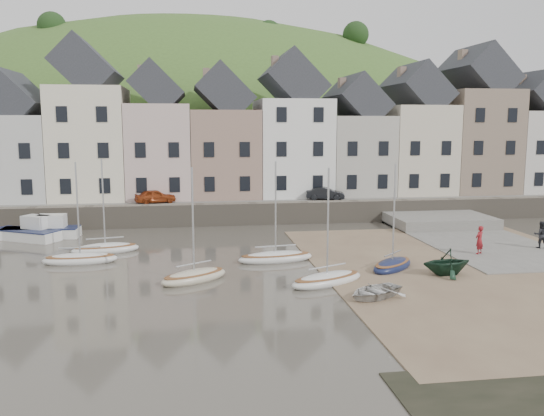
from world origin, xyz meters
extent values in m
plane|color=#413C33|center=(0.00, 0.00, 0.00)|extent=(160.00, 160.00, 0.00)
cube|color=#416227|center=(0.00, 32.00, 0.75)|extent=(90.00, 30.00, 1.50)
cube|color=slate|center=(0.00, 20.50, 1.55)|extent=(70.00, 7.00, 0.10)
cube|color=slate|center=(0.00, 17.00, 0.90)|extent=(70.00, 1.20, 1.80)
cube|color=brown|center=(11.00, 0.00, 0.03)|extent=(18.00, 26.00, 0.06)
cube|color=slate|center=(15.00, 8.00, 0.06)|extent=(8.00, 18.00, 0.12)
ellipsoid|color=#416227|center=(-5.00, 60.00, -18.00)|extent=(134.40, 84.00, 84.00)
cylinder|color=#382619|center=(-22.00, 48.00, 18.00)|extent=(0.50, 0.50, 3.00)
sphere|color=#213D19|center=(-22.00, 48.00, 20.50)|extent=(3.60, 3.60, 3.60)
cylinder|color=#382619|center=(-8.00, 52.00, 18.00)|extent=(0.50, 0.50, 3.00)
sphere|color=#213D19|center=(-8.00, 52.00, 20.50)|extent=(3.60, 3.60, 3.60)
cylinder|color=#382619|center=(6.00, 50.00, 18.00)|extent=(0.50, 0.50, 3.00)
sphere|color=#213D19|center=(6.00, 50.00, 20.50)|extent=(3.60, 3.60, 3.60)
cylinder|color=#382619|center=(18.00, 49.00, 18.00)|extent=(0.50, 0.50, 3.00)
sphere|color=#213D19|center=(18.00, 49.00, 20.50)|extent=(3.60, 3.60, 3.60)
cube|color=beige|center=(-20.05, 24.00, 5.25)|extent=(5.80, 8.00, 7.50)
cube|color=beige|center=(-13.90, 24.00, 6.50)|extent=(6.40, 8.00, 10.00)
cube|color=gray|center=(-15.50, 24.00, 14.73)|extent=(0.60, 0.90, 1.40)
cube|color=beige|center=(-7.85, 24.00, 5.75)|extent=(5.60, 8.00, 8.50)
cube|color=gray|center=(-9.25, 24.00, 12.82)|extent=(0.60, 0.90, 1.40)
cube|color=gray|center=(-1.90, 24.00, 5.50)|extent=(6.20, 8.00, 8.00)
cube|color=gray|center=(-3.45, 24.00, 12.62)|extent=(0.60, 0.90, 1.40)
cube|color=white|center=(4.55, 24.00, 6.00)|extent=(6.60, 8.00, 9.00)
cube|color=gray|center=(2.90, 24.00, 13.83)|extent=(0.60, 0.90, 1.40)
cube|color=#ACA89D|center=(10.80, 24.00, 5.25)|extent=(5.80, 8.00, 7.50)
cube|color=gray|center=(9.35, 24.00, 11.92)|extent=(0.60, 0.90, 1.40)
cube|color=beige|center=(16.75, 24.00, 5.75)|extent=(6.00, 8.00, 8.50)
cube|color=gray|center=(15.25, 24.00, 13.02)|extent=(0.60, 0.90, 1.40)
cube|color=#83705E|center=(23.00, 24.00, 6.50)|extent=(6.40, 8.00, 10.00)
cube|color=gray|center=(21.40, 24.00, 14.73)|extent=(0.60, 0.90, 1.40)
cube|color=beige|center=(29.15, 24.00, 5.50)|extent=(5.80, 8.00, 8.00)
cube|color=gray|center=(27.70, 24.00, 12.42)|extent=(0.60, 0.90, 1.40)
ellipsoid|color=silver|center=(-10.71, 8.04, 0.20)|extent=(4.52, 2.36, 0.84)
ellipsoid|color=brown|center=(-10.71, 8.04, 0.42)|extent=(4.15, 2.15, 0.20)
cylinder|color=#B2B5B7|center=(-10.71, 8.04, 3.30)|extent=(0.10, 0.10, 5.60)
cylinder|color=#B2B5B7|center=(-10.71, 8.04, 0.95)|extent=(2.33, 0.57, 0.08)
ellipsoid|color=silver|center=(-11.80, 5.34, 0.20)|extent=(4.48, 1.76, 0.84)
ellipsoid|color=brown|center=(-11.80, 5.34, 0.42)|extent=(4.12, 1.60, 0.20)
cylinder|color=#B2B5B7|center=(-11.80, 5.34, 3.30)|extent=(0.10, 0.10, 5.60)
cylinder|color=#B2B5B7|center=(-11.80, 5.34, 0.95)|extent=(2.42, 0.22, 0.08)
ellipsoid|color=beige|center=(-5.03, 0.36, 0.20)|extent=(4.15, 3.38, 0.84)
ellipsoid|color=brown|center=(-5.03, 0.36, 0.42)|extent=(3.80, 3.09, 0.20)
cylinder|color=#B2B5B7|center=(-5.03, 0.36, 3.30)|extent=(0.10, 0.10, 5.60)
cylinder|color=#B2B5B7|center=(-5.03, 0.36, 0.95)|extent=(1.88, 1.23, 0.08)
ellipsoid|color=silver|center=(-0.06, 4.05, 0.20)|extent=(4.86, 2.12, 0.84)
ellipsoid|color=brown|center=(-0.06, 4.05, 0.42)|extent=(4.47, 1.93, 0.20)
cylinder|color=#B2B5B7|center=(-0.06, 4.05, 3.30)|extent=(0.10, 0.10, 5.60)
cylinder|color=#B2B5B7|center=(-0.06, 4.05, 0.95)|extent=(2.57, 0.43, 0.08)
ellipsoid|color=silver|center=(1.86, -1.25, 0.20)|extent=(4.66, 3.20, 0.84)
ellipsoid|color=brown|center=(1.86, -1.25, 0.42)|extent=(4.28, 2.93, 0.20)
cylinder|color=#B2B5B7|center=(1.86, -1.25, 3.30)|extent=(0.10, 0.10, 5.60)
cylinder|color=#B2B5B7|center=(1.86, -1.25, 0.95)|extent=(2.25, 1.08, 0.08)
ellipsoid|color=#151D43|center=(6.31, 1.13, 0.20)|extent=(3.72, 3.67, 0.84)
ellipsoid|color=brown|center=(6.31, 1.13, 0.42)|extent=(3.41, 3.36, 0.20)
cylinder|color=#B2B5B7|center=(6.31, 1.13, 3.30)|extent=(0.10, 0.10, 5.60)
cylinder|color=#B2B5B7|center=(6.31, 1.13, 0.95)|extent=(1.53, 1.48, 0.08)
cube|color=silver|center=(-17.00, 13.01, 0.35)|extent=(5.36, 4.04, 0.70)
cube|color=#151D43|center=(-17.00, 13.01, 0.72)|extent=(5.29, 4.03, 0.08)
cube|color=silver|center=(-16.33, 13.39, 1.20)|extent=(2.17, 1.94, 1.00)
cube|color=silver|center=(-16.13, 13.67, 0.35)|extent=(5.62, 1.95, 0.70)
cube|color=#151D43|center=(-16.13, 13.67, 0.72)|extent=(5.52, 1.99, 0.08)
cube|color=silver|center=(-15.30, 13.71, 1.20)|extent=(2.00, 1.29, 1.00)
imported|color=silver|center=(3.50, -4.02, 0.38)|extent=(3.74, 3.41, 0.63)
imported|color=#163322|center=(8.75, -0.63, 0.80)|extent=(3.06, 2.72, 1.48)
imported|color=maroon|center=(12.97, 3.62, 1.02)|extent=(0.78, 0.71, 1.80)
imported|color=#222327|center=(17.87, 4.66, 1.02)|extent=(1.02, 0.88, 1.80)
imported|color=#963915|center=(-8.09, 19.50, 2.19)|extent=(3.69, 2.33, 1.17)
imported|color=black|center=(6.78, 19.50, 2.16)|extent=(3.56, 1.83, 1.12)
camera|label=1|loc=(-5.16, -29.22, 8.34)|focal=37.32mm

